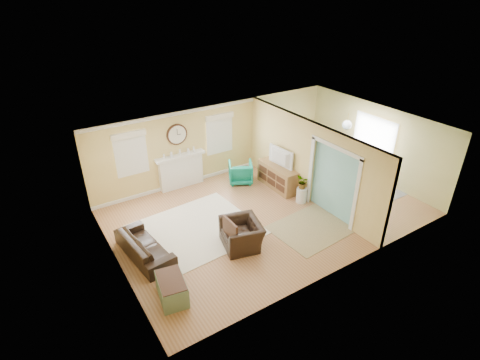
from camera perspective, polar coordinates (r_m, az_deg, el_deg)
name	(u,v)px	position (r m, az deg, el deg)	size (l,w,h in m)	color
floor	(267,212)	(11.44, 4.21, -4.87)	(9.00, 9.00, 0.00)	#9C643F
wall_back	(218,140)	(13.07, -3.43, 6.03)	(9.00, 0.02, 2.60)	tan
wall_front	(347,225)	(8.93, 16.03, -6.62)	(9.00, 0.02, 2.60)	tan
wall_left	(112,222)	(9.17, -18.94, -6.12)	(0.02, 6.00, 2.60)	tan
wall_right	(374,142)	(13.75, 19.78, 5.51)	(0.02, 6.00, 2.60)	tan
ceiling	(271,131)	(10.25, 4.72, 7.38)	(9.00, 6.00, 0.02)	white
partition	(303,157)	(11.83, 9.55, 3.49)	(0.17, 6.00, 2.60)	tan
fireplace	(181,170)	(12.67, -8.98, 1.46)	(1.70, 0.30, 1.17)	white
wall_clock	(177,134)	(12.24, -9.59, 6.86)	(0.70, 0.07, 0.70)	#4B2919
window_left	(130,151)	(11.84, -16.35, 4.32)	(1.05, 0.13, 1.42)	white
window_right	(219,131)	(12.92, -3.17, 7.48)	(1.05, 0.13, 1.42)	white
french_doors	(372,147)	(13.79, 19.52, 4.72)	(0.06, 1.70, 2.20)	white
pendant	(347,125)	(12.33, 16.00, 8.07)	(0.30, 0.30, 0.55)	gold
rug_cream	(196,229)	(10.72, -6.70, -7.50)	(3.20, 2.77, 0.02)	#F6EACE
rug_jute	(311,228)	(10.88, 10.75, -7.27)	(2.09, 1.71, 0.01)	tan
rug_grey	(345,184)	(13.37, 15.73, -0.65)	(2.54, 3.17, 0.01)	gray
sofa	(144,246)	(9.90, -14.36, -9.75)	(1.99, 0.78, 0.58)	black
eames_chair	(242,234)	(9.89, 0.26, -8.24)	(1.10, 0.96, 0.71)	black
green_chair	(241,172)	(12.90, 0.08, 1.19)	(0.78, 0.80, 0.73)	#196F5B
trunk	(172,289)	(8.67, -10.36, -15.97)	(0.71, 0.99, 0.53)	#5D715C
credenza	(278,177)	(12.60, 5.79, 0.52)	(0.55, 1.61, 0.80)	olive
tv	(278,158)	(12.28, 5.88, 3.43)	(1.07, 0.14, 0.62)	black
garden_stool	(301,195)	(11.94, 9.35, -2.29)	(0.33, 0.33, 0.48)	white
potted_plant	(303,182)	(11.72, 9.52, -0.35)	(0.40, 0.34, 0.44)	#337F33
dining_table	(346,176)	(13.22, 15.91, 0.61)	(1.93, 1.07, 0.68)	#4B2919
dining_chair_n	(327,158)	(13.72, 13.08, 3.28)	(0.53, 0.53, 1.03)	gray
dining_chair_s	(372,184)	(12.56, 19.44, -0.63)	(0.46, 0.46, 0.87)	gray
dining_chair_w	(336,175)	(12.64, 14.43, 0.76)	(0.48, 0.48, 1.00)	white
dining_chair_e	(359,165)	(13.55, 17.68, 2.14)	(0.51, 0.51, 0.97)	gray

